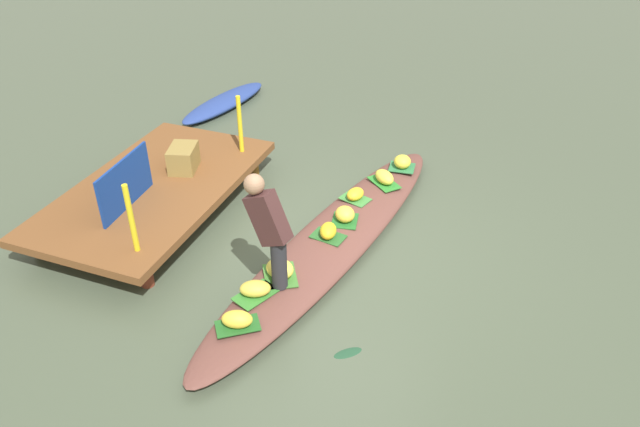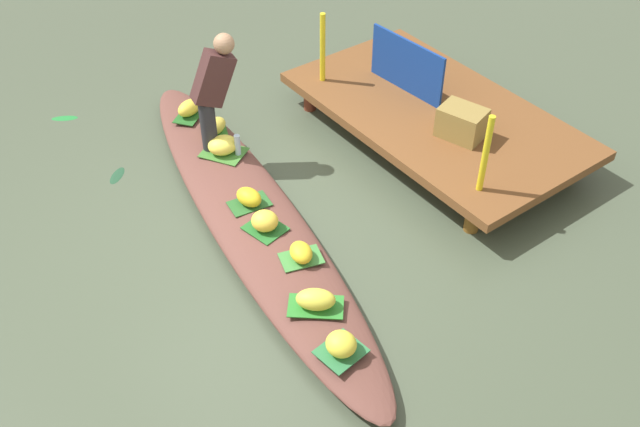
{
  "view_description": "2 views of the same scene",
  "coord_description": "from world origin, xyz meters",
  "px_view_note": "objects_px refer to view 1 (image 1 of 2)",
  "views": [
    {
      "loc": [
        -5.36,
        -1.92,
        4.24
      ],
      "look_at": [
        -0.01,
        0.14,
        0.47
      ],
      "focal_mm": 34.46,
      "sensor_mm": 36.0,
      "label": 1
    },
    {
      "loc": [
        4.46,
        -2.53,
        4.61
      ],
      "look_at": [
        0.5,
        0.42,
        0.28
      ],
      "focal_mm": 40.9,
      "sensor_mm": 36.0,
      "label": 2
    }
  ],
  "objects_px": {
    "banana_bunch_0": "(355,194)",
    "banana_bunch_3": "(255,289)",
    "vendor_boat": "(331,242)",
    "market_banner": "(125,184)",
    "moored_boat": "(224,102)",
    "banana_bunch_4": "(402,162)",
    "banana_bunch_2": "(345,214)",
    "banana_bunch_5": "(384,177)",
    "banana_bunch_1": "(237,319)",
    "banana_bunch_6": "(280,269)",
    "banana_bunch_7": "(328,231)",
    "water_bottle": "(275,259)",
    "produce_crate": "(183,158)",
    "vendor_person": "(269,227)"
  },
  "relations": [
    {
      "from": "banana_bunch_0",
      "to": "vendor_person",
      "type": "height_order",
      "value": "vendor_person"
    },
    {
      "from": "banana_bunch_7",
      "to": "vendor_person",
      "type": "xyz_separation_m",
      "value": [
        -0.96,
        0.25,
        0.61
      ]
    },
    {
      "from": "banana_bunch_2",
      "to": "vendor_boat",
      "type": "bearing_deg",
      "value": 170.88
    },
    {
      "from": "banana_bunch_1",
      "to": "banana_bunch_2",
      "type": "height_order",
      "value": "banana_bunch_2"
    },
    {
      "from": "banana_bunch_0",
      "to": "banana_bunch_3",
      "type": "bearing_deg",
      "value": 170.15
    },
    {
      "from": "vendor_boat",
      "to": "produce_crate",
      "type": "height_order",
      "value": "produce_crate"
    },
    {
      "from": "banana_bunch_0",
      "to": "produce_crate",
      "type": "xyz_separation_m",
      "value": [
        -0.34,
        2.2,
        0.25
      ]
    },
    {
      "from": "banana_bunch_3",
      "to": "banana_bunch_7",
      "type": "xyz_separation_m",
      "value": [
        1.19,
        -0.33,
        0.0
      ]
    },
    {
      "from": "banana_bunch_4",
      "to": "moored_boat",
      "type": "bearing_deg",
      "value": 68.63
    },
    {
      "from": "banana_bunch_2",
      "to": "banana_bunch_6",
      "type": "xyz_separation_m",
      "value": [
        -1.2,
        0.29,
        0.0
      ]
    },
    {
      "from": "vendor_boat",
      "to": "banana_bunch_0",
      "type": "distance_m",
      "value": 0.83
    },
    {
      "from": "banana_bunch_5",
      "to": "banana_bunch_6",
      "type": "distance_m",
      "value": 2.27
    },
    {
      "from": "banana_bunch_3",
      "to": "produce_crate",
      "type": "xyz_separation_m",
      "value": [
        1.72,
        1.85,
        0.24
      ]
    },
    {
      "from": "banana_bunch_5",
      "to": "water_bottle",
      "type": "bearing_deg",
      "value": 164.6
    },
    {
      "from": "banana_bunch_3",
      "to": "banana_bunch_7",
      "type": "bearing_deg",
      "value": -15.33
    },
    {
      "from": "vendor_boat",
      "to": "vendor_person",
      "type": "distance_m",
      "value": 1.32
    },
    {
      "from": "banana_bunch_0",
      "to": "water_bottle",
      "type": "distance_m",
      "value": 1.63
    },
    {
      "from": "banana_bunch_5",
      "to": "banana_bunch_4",
      "type": "bearing_deg",
      "value": -13.46
    },
    {
      "from": "vendor_boat",
      "to": "banana_bunch_6",
      "type": "bearing_deg",
      "value": 174.63
    },
    {
      "from": "banana_bunch_3",
      "to": "banana_bunch_4",
      "type": "bearing_deg",
      "value": -12.84
    },
    {
      "from": "banana_bunch_4",
      "to": "banana_bunch_1",
      "type": "bearing_deg",
      "value": 169.39
    },
    {
      "from": "banana_bunch_7",
      "to": "water_bottle",
      "type": "height_order",
      "value": "water_bottle"
    },
    {
      "from": "vendor_boat",
      "to": "banana_bunch_4",
      "type": "relative_size",
      "value": 20.8
    },
    {
      "from": "banana_bunch_0",
      "to": "water_bottle",
      "type": "height_order",
      "value": "water_bottle"
    },
    {
      "from": "banana_bunch_7",
      "to": "produce_crate",
      "type": "relative_size",
      "value": 0.61
    },
    {
      "from": "market_banner",
      "to": "banana_bunch_4",
      "type": "bearing_deg",
      "value": -53.34
    },
    {
      "from": "banana_bunch_0",
      "to": "banana_bunch_5",
      "type": "distance_m",
      "value": 0.56
    },
    {
      "from": "banana_bunch_3",
      "to": "market_banner",
      "type": "xyz_separation_m",
      "value": [
        0.73,
        1.99,
        0.38
      ]
    },
    {
      "from": "market_banner",
      "to": "banana_bunch_5",
      "type": "bearing_deg",
      "value": -58.51
    },
    {
      "from": "water_bottle",
      "to": "market_banner",
      "type": "xyz_separation_m",
      "value": [
        0.26,
        1.99,
        0.34
      ]
    },
    {
      "from": "vendor_boat",
      "to": "banana_bunch_3",
      "type": "bearing_deg",
      "value": 174.23
    },
    {
      "from": "market_banner",
      "to": "banana_bunch_3",
      "type": "bearing_deg",
      "value": -114.46
    },
    {
      "from": "banana_bunch_4",
      "to": "produce_crate",
      "type": "relative_size",
      "value": 0.55
    },
    {
      "from": "vendor_person",
      "to": "produce_crate",
      "type": "bearing_deg",
      "value": 52.17
    },
    {
      "from": "banana_bunch_6",
      "to": "vendor_person",
      "type": "distance_m",
      "value": 0.61
    },
    {
      "from": "banana_bunch_0",
      "to": "produce_crate",
      "type": "height_order",
      "value": "produce_crate"
    },
    {
      "from": "banana_bunch_5",
      "to": "banana_bunch_1",
      "type": "bearing_deg",
      "value": 169.85
    },
    {
      "from": "moored_boat",
      "to": "banana_bunch_4",
      "type": "bearing_deg",
      "value": -101.02
    },
    {
      "from": "vendor_boat",
      "to": "banana_bunch_6",
      "type": "height_order",
      "value": "banana_bunch_6"
    },
    {
      "from": "moored_boat",
      "to": "banana_bunch_6",
      "type": "distance_m",
      "value": 4.96
    },
    {
      "from": "banana_bunch_2",
      "to": "market_banner",
      "type": "xyz_separation_m",
      "value": [
        -0.83,
        2.38,
        0.36
      ]
    },
    {
      "from": "vendor_boat",
      "to": "banana_bunch_7",
      "type": "height_order",
      "value": "banana_bunch_7"
    },
    {
      "from": "banana_bunch_0",
      "to": "market_banner",
      "type": "height_order",
      "value": "market_banner"
    },
    {
      "from": "vendor_boat",
      "to": "banana_bunch_4",
      "type": "xyz_separation_m",
      "value": [
        1.8,
        -0.35,
        0.2
      ]
    },
    {
      "from": "banana_bunch_0",
      "to": "banana_bunch_6",
      "type": "relative_size",
      "value": 0.84
    },
    {
      "from": "banana_bunch_5",
      "to": "produce_crate",
      "type": "relative_size",
      "value": 0.72
    },
    {
      "from": "vendor_boat",
      "to": "water_bottle",
      "type": "distance_m",
      "value": 0.88
    },
    {
      "from": "water_bottle",
      "to": "produce_crate",
      "type": "relative_size",
      "value": 0.53
    },
    {
      "from": "vendor_boat",
      "to": "banana_bunch_2",
      "type": "height_order",
      "value": "banana_bunch_2"
    },
    {
      "from": "vendor_boat",
      "to": "banana_bunch_3",
      "type": "xyz_separation_m",
      "value": [
        -1.25,
        0.35,
        0.19
      ]
    }
  ]
}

